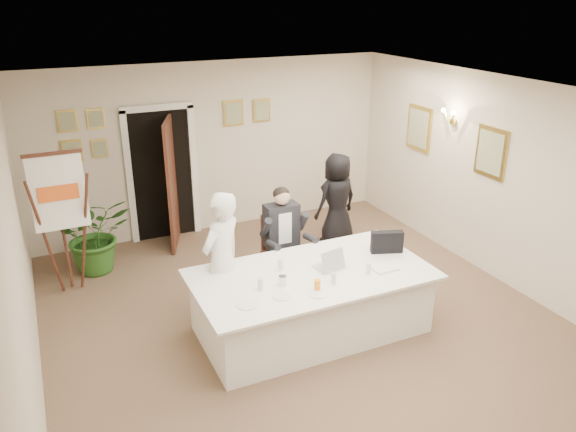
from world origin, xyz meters
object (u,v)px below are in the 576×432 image
Objects in this scene: standing_woman at (337,200)px; oj_glass at (317,285)px; seated_man at (283,238)px; laptop_bag at (387,242)px; steel_jug at (282,281)px; standing_man at (222,261)px; flip_chart at (64,231)px; laptop at (328,256)px; potted_palm at (95,234)px; conference_table at (311,301)px; paper_stack at (385,268)px.

oj_glass is at bearing 45.63° from standing_woman.
seated_man is at bearing 23.37° from standing_woman.
steel_jug is at bearing -152.10° from laptop_bag.
standing_man is at bearing 124.80° from steel_jug.
steel_jug is (2.08, -2.34, -0.06)m from flip_chart.
laptop_bag is at bearing 8.25° from steel_jug.
flip_chart reaches higher than steel_jug.
seated_man is 3.66× the size of laptop_bag.
laptop is 2.64× the size of oj_glass.
potted_palm is 10.24× the size of steel_jug.
laptop is (0.25, 0.05, 0.52)m from conference_table.
steel_jug is (-0.29, 0.27, -0.01)m from oj_glass.
standing_man reaches higher than potted_palm.
seated_man is at bearing 79.34° from oj_glass.
seated_man is 13.12× the size of steel_jug.
potted_palm is at bearing 122.27° from oj_glass.
standing_woman is 4.37× the size of laptop.
laptop is at bearing 149.45° from paper_stack.
flip_chart is at bearing 132.26° from oj_glass.
flip_chart reaches higher than conference_table.
paper_stack is 1.26m from steel_jug.
seated_man is 4.21× the size of laptop.
laptop_bag is (3.61, -2.12, 0.02)m from flip_chart.
standing_woman is at bearing 53.88° from conference_table.
potted_palm is at bearing 127.66° from conference_table.
standing_woman is at bearing 179.25° from standing_man.
seated_man is at bearing 82.27° from conference_table.
flip_chart is 1.28× the size of standing_woman.
seated_man is 1.40m from steel_jug.
flip_chart is 3.53m from oj_glass.
steel_jug is (-1.93, -2.18, 0.08)m from standing_woman.
potted_palm reaches higher than oj_glass.
conference_table is at bearing 160.97° from paper_stack.
conference_table is at bearing -155.04° from laptop_bag.
steel_jug is at bearing 137.06° from oj_glass.
flip_chart is 14.81× the size of oj_glass.
steel_jug is (0.47, -0.68, -0.03)m from standing_man.
paper_stack is (3.33, -2.50, -0.10)m from flip_chart.
potted_palm is (-2.10, 2.72, 0.17)m from conference_table.
steel_jug is at bearing 172.56° from paper_stack.
seated_man is 2.88m from flip_chart.
laptop_bag is 3.59× the size of steel_jug.
standing_man is at bearing 128.80° from oj_glass.
standing_man reaches higher than laptop_bag.
conference_table is at bearing 15.59° from steel_jug.
standing_man is at bearing 153.90° from paper_stack.
potted_palm is at bearing 134.17° from paper_stack.
oj_glass is at bearing -173.39° from paper_stack.
seated_man is 1.28× the size of potted_palm.
standing_man is (-1.05, -0.59, 0.14)m from seated_man.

